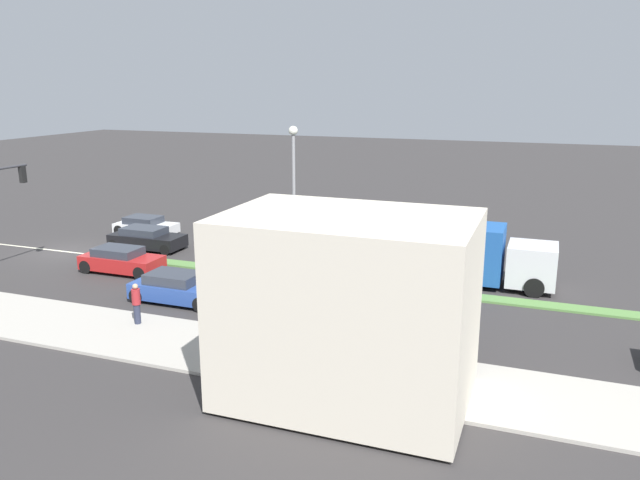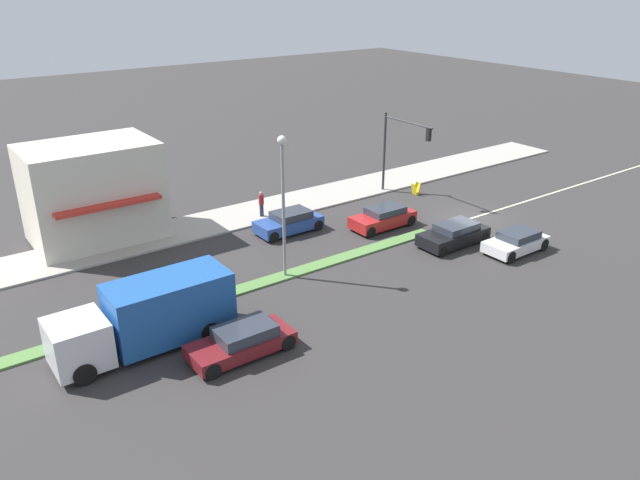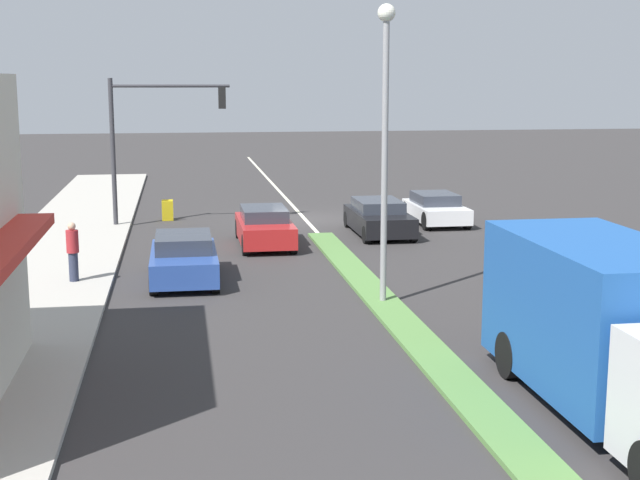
{
  "view_description": "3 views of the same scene",
  "coord_description": "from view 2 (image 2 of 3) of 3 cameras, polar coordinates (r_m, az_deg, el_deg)",
  "views": [
    {
      "loc": [
        27.34,
        25.79,
        9.43
      ],
      "look_at": [
        -1.46,
        15.1,
        1.67
      ],
      "focal_mm": 35.0,
      "sensor_mm": 36.0,
      "label": 1
    },
    {
      "loc": [
        -24.67,
        29.91,
        14.53
      ],
      "look_at": [
        0.06,
        12.01,
        1.47
      ],
      "focal_mm": 35.0,
      "sensor_mm": 36.0,
      "label": 2
    },
    {
      "loc": [
        5.05,
        35.9,
        5.66
      ],
      "look_at": [
        1.7,
        14.72,
        1.79
      ],
      "focal_mm": 50.0,
      "sensor_mm": 36.0,
      "label": 3
    }
  ],
  "objects": [
    {
      "name": "median_strip",
      "position": [
        28.75,
        -25.29,
        -9.58
      ],
      "size": [
        0.9,
        46.0,
        0.1
      ],
      "primitive_type": "cube",
      "color": "#568442",
      "rests_on": "ground"
    },
    {
      "name": "sedan_maroon",
      "position": [
        26.19,
        -7.14,
        -9.15
      ],
      "size": [
        1.91,
        4.41,
        1.25
      ],
      "color": "maroon",
      "rests_on": "ground"
    },
    {
      "name": "traffic_signal_main",
      "position": [
        43.6,
        7.21,
        8.86
      ],
      "size": [
        4.59,
        0.34,
        5.6
      ],
      "color": "#333338",
      "rests_on": "sidewalk_right"
    },
    {
      "name": "sidewalk_right",
      "position": [
        38.38,
        -15.88,
        0.07
      ],
      "size": [
        4.0,
        73.0,
        0.12
      ],
      "primitive_type": "cube",
      "color": "#A8A399",
      "rests_on": "ground"
    },
    {
      "name": "street_lamp",
      "position": [
        30.78,
        -3.4,
        4.64
      ],
      "size": [
        0.44,
        0.44,
        7.37
      ],
      "color": "gray",
      "rests_on": "median_strip"
    },
    {
      "name": "pedestrian",
      "position": [
        40.19,
        -5.39,
        3.37
      ],
      "size": [
        0.34,
        0.34,
        1.66
      ],
      "color": "#282D42",
      "rests_on": "sidewalk_right"
    },
    {
      "name": "suv_black",
      "position": [
        36.98,
        12.14,
        0.52
      ],
      "size": [
        1.9,
        4.33,
        1.27
      ],
      "color": "black",
      "rests_on": "ground"
    },
    {
      "name": "warning_aframe_sign",
      "position": [
        45.09,
        8.73,
        4.65
      ],
      "size": [
        0.45,
        0.53,
        0.84
      ],
      "color": "yellow",
      "rests_on": "ground"
    },
    {
      "name": "lane_marking_center",
      "position": [
        41.4,
        13.64,
        1.94
      ],
      "size": [
        0.16,
        60.0,
        0.01
      ],
      "primitive_type": "cube",
      "color": "beige",
      "rests_on": "ground"
    },
    {
      "name": "coupe_blue",
      "position": [
        37.95,
        -2.85,
        1.65
      ],
      "size": [
        1.86,
        4.09,
        1.31
      ],
      "color": "#284793",
      "rests_on": "ground"
    },
    {
      "name": "delivery_truck",
      "position": [
        27.05,
        -15.31,
        -6.63
      ],
      "size": [
        2.44,
        7.5,
        2.87
      ],
      "color": "silver",
      "rests_on": "ground"
    },
    {
      "name": "building_corner_store",
      "position": [
        38.39,
        -20.04,
        4.16
      ],
      "size": [
        5.61,
        7.24,
        5.65
      ],
      "color": "beige",
      "rests_on": "sidewalk_right"
    },
    {
      "name": "van_white",
      "position": [
        36.91,
        17.51,
        -0.16
      ],
      "size": [
        1.84,
        3.86,
        1.2
      ],
      "color": "silver",
      "rests_on": "ground"
    },
    {
      "name": "hatchback_red",
      "position": [
        38.79,
        5.79,
        2.05
      ],
      "size": [
        1.79,
        4.17,
        1.3
      ],
      "color": "#AD1E1E",
      "rests_on": "ground"
    },
    {
      "name": "ground_plane",
      "position": [
        31.01,
        -8.98,
        -5.1
      ],
      "size": [
        160.0,
        160.0,
        0.0
      ],
      "primitive_type": "plane",
      "color": "#333030"
    }
  ]
}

